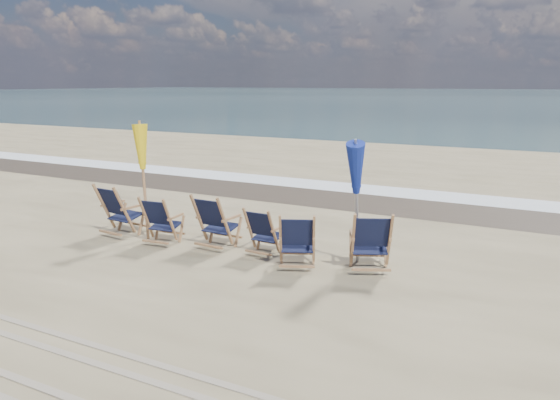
% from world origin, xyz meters
% --- Properties ---
extents(ocean, '(400.00, 400.00, 0.00)m').
position_xyz_m(ocean, '(0.00, 128.00, 0.00)').
color(ocean, '#38595D').
rests_on(ocean, ground).
extents(surf_foam, '(200.00, 1.40, 0.01)m').
position_xyz_m(surf_foam, '(0.00, 8.30, 0.00)').
color(surf_foam, silver).
rests_on(surf_foam, ground).
extents(wet_sand_strip, '(200.00, 2.60, 0.00)m').
position_xyz_m(wet_sand_strip, '(0.00, 6.80, 0.00)').
color(wet_sand_strip, '#42362A').
rests_on(wet_sand_strip, ground).
extents(tire_tracks, '(80.00, 1.30, 0.01)m').
position_xyz_m(tire_tracks, '(0.00, -2.80, 0.01)').
color(tire_tracks, gray).
rests_on(tire_tracks, ground).
extents(beach_chair_0, '(0.76, 0.84, 1.07)m').
position_xyz_m(beach_chair_0, '(-2.91, 1.29, 0.53)').
color(beach_chair_0, black).
rests_on(beach_chair_0, ground).
extents(beach_chair_1, '(0.67, 0.74, 0.94)m').
position_xyz_m(beach_chair_1, '(-1.81, 1.30, 0.47)').
color(beach_chair_1, black).
rests_on(beach_chair_1, ground).
extents(beach_chair_2, '(0.69, 0.77, 1.04)m').
position_xyz_m(beach_chair_2, '(-0.75, 1.51, 0.52)').
color(beach_chair_2, black).
rests_on(beach_chair_2, ground).
extents(beach_chair_3, '(0.58, 0.65, 0.88)m').
position_xyz_m(beach_chair_3, '(0.19, 1.60, 0.44)').
color(beach_chair_3, black).
rests_on(beach_chair_3, ground).
extents(beach_chair_4, '(0.85, 0.88, 0.96)m').
position_xyz_m(beach_chair_4, '(1.06, 1.36, 0.48)').
color(beach_chair_4, black).
rests_on(beach_chair_4, ground).
extents(beach_chair_5, '(0.91, 0.95, 1.03)m').
position_xyz_m(beach_chair_5, '(2.19, 1.76, 0.51)').
color(beach_chair_5, black).
rests_on(beach_chair_5, ground).
extents(umbrella_yellow, '(0.30, 0.30, 2.20)m').
position_xyz_m(umbrella_yellow, '(-2.60, 1.53, 1.67)').
color(umbrella_yellow, '#986A44').
rests_on(umbrella_yellow, ground).
extents(umbrella_blue, '(0.30, 0.30, 2.20)m').
position_xyz_m(umbrella_blue, '(1.62, 1.79, 1.67)').
color(umbrella_blue, '#A5A5AD').
rests_on(umbrella_blue, ground).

